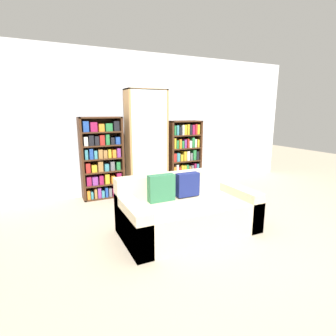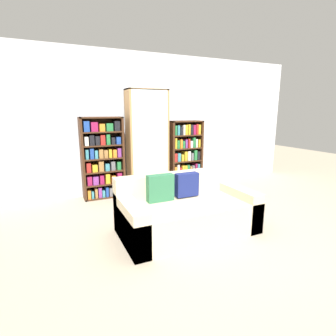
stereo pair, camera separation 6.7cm
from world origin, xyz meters
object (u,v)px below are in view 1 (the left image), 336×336
(display_cabinet, at_px, (146,142))
(bookshelf_right, at_px, (184,155))
(bookshelf_left, at_px, (102,159))
(wine_bottle, at_px, (187,192))
(couch, at_px, (187,211))

(display_cabinet, xyz_separation_m, bookshelf_right, (0.85, 0.02, -0.31))
(bookshelf_left, xyz_separation_m, bookshelf_right, (1.73, -0.00, -0.05))
(bookshelf_left, xyz_separation_m, wine_bottle, (1.34, -0.83, -0.59))
(bookshelf_left, relative_size, bookshelf_right, 1.07)
(display_cabinet, distance_m, bookshelf_right, 0.91)
(bookshelf_right, bearing_deg, couch, -117.74)
(couch, xyz_separation_m, display_cabinet, (0.16, 1.90, 0.73))
(bookshelf_right, bearing_deg, bookshelf_left, 179.99)
(couch, relative_size, wine_bottle, 4.93)
(bookshelf_left, distance_m, wine_bottle, 1.68)
(couch, relative_size, display_cabinet, 0.89)
(bookshelf_left, relative_size, wine_bottle, 4.15)
(couch, xyz_separation_m, wine_bottle, (0.62, 1.09, -0.13))
(couch, distance_m, display_cabinet, 2.04)
(couch, bearing_deg, bookshelf_right, 62.26)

